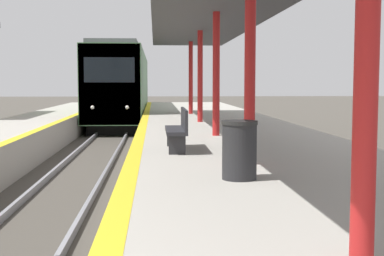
{
  "coord_description": "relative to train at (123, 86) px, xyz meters",
  "views": [
    {
      "loc": [
        2.09,
        -1.44,
        2.53
      ],
      "look_at": [
        3.2,
        14.66,
        1.17
      ],
      "focal_mm": 50.0,
      "sensor_mm": 36.0,
      "label": 1
    }
  ],
  "objects": [
    {
      "name": "station_canopy",
      "position": [
        3.8,
        -20.48,
        2.2
      ],
      "size": [
        3.62,
        26.8,
        3.66
      ],
      "color": "red",
      "rests_on": "platform_right"
    },
    {
      "name": "train",
      "position": [
        0.0,
        0.0,
        0.0
      ],
      "size": [
        2.88,
        21.53,
        4.61
      ],
      "color": "black",
      "rests_on": "ground"
    },
    {
      "name": "bench",
      "position": [
        2.6,
        -23.68,
        -0.81
      ],
      "size": [
        0.44,
        1.85,
        0.92
      ],
      "color": "#28282D",
      "rests_on": "platform_right"
    },
    {
      "name": "trash_bin",
      "position": [
        3.38,
        -27.35,
        -0.84
      ],
      "size": [
        0.56,
        0.56,
        0.91
      ],
      "color": "#262628",
      "rests_on": "platform_right"
    }
  ]
}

